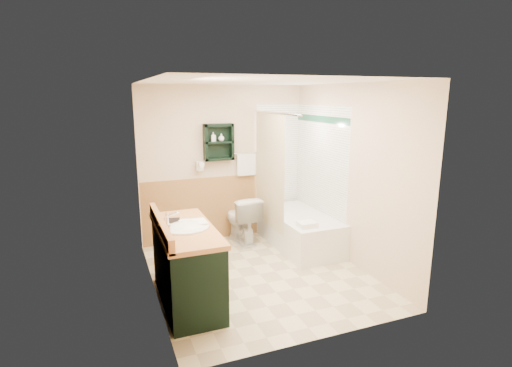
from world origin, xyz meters
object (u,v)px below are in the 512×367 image
object	(u,v)px
wall_shelf	(219,142)
toilet	(241,219)
vanity	(187,265)
soap_bottle_b	(221,138)
vanity_book	(165,213)
hair_dryer	(200,166)
bathtub	(300,231)
soap_bottle_a	(213,139)

from	to	relation	value
wall_shelf	toilet	world-z (taller)	wall_shelf
vanity	soap_bottle_b	size ratio (longest dim) A/B	12.00
wall_shelf	vanity_book	bearing A→B (deg)	-125.24
hair_dryer	wall_shelf	bearing A→B (deg)	-4.76
vanity_book	bathtub	bearing A→B (deg)	28.65
bathtub	soap_bottle_b	xyz separation A→B (m)	(-0.98, 0.73, 1.36)
wall_shelf	vanity	bearing A→B (deg)	-117.12
toilet	soap_bottle_a	distance (m)	1.30
soap_bottle_b	hair_dryer	bearing A→B (deg)	174.97
vanity	vanity_book	size ratio (longest dim) A/B	6.56
wall_shelf	soap_bottle_a	bearing A→B (deg)	-176.62
hair_dryer	vanity	distance (m)	2.02
toilet	vanity_book	bearing A→B (deg)	39.44
hair_dryer	vanity_book	bearing A→B (deg)	-116.49
hair_dryer	toilet	xyz separation A→B (m)	(0.57, -0.25, -0.84)
bathtub	soap_bottle_a	xyz separation A→B (m)	(-1.11, 0.73, 1.35)
wall_shelf	soap_bottle_b	world-z (taller)	wall_shelf
bathtub	vanity_book	xyz separation A→B (m)	(-2.08, -0.76, 0.71)
toilet	hair_dryer	bearing A→B (deg)	-27.85
hair_dryer	soap_bottle_b	size ratio (longest dim) A/B	2.12
hair_dryer	bathtub	world-z (taller)	hair_dryer
soap_bottle_b	wall_shelf	bearing A→B (deg)	173.06
vanity	bathtub	xyz separation A→B (m)	(1.92, 1.01, -0.18)
vanity	bathtub	world-z (taller)	vanity
soap_bottle_a	hair_dryer	bearing A→B (deg)	172.07
bathtub	soap_bottle_a	bearing A→B (deg)	146.50
bathtub	soap_bottle_b	size ratio (longest dim) A/B	13.22
vanity_book	hair_dryer	bearing A→B (deg)	72.12
vanity	soap_bottle_a	size ratio (longest dim) A/B	9.69
hair_dryer	soap_bottle_a	distance (m)	0.45
vanity	soap_bottle_a	xyz separation A→B (m)	(0.81, 1.74, 1.17)
vanity	toilet	xyz separation A→B (m)	(1.17, 1.52, -0.07)
vanity	soap_bottle_a	distance (m)	2.25
bathtub	vanity	bearing A→B (deg)	-152.30
vanity_book	soap_bottle_b	size ratio (longest dim) A/B	1.83
soap_bottle_a	soap_bottle_b	xyz separation A→B (m)	(0.13, 0.00, 0.01)
wall_shelf	vanity_book	distance (m)	1.93
vanity	soap_bottle_b	xyz separation A→B (m)	(0.94, 1.74, 1.18)
toilet	soap_bottle_b	world-z (taller)	soap_bottle_b
vanity	toilet	world-z (taller)	vanity
bathtub	toilet	xyz separation A→B (m)	(-0.75, 0.51, 0.11)
vanity	toilet	distance (m)	1.92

